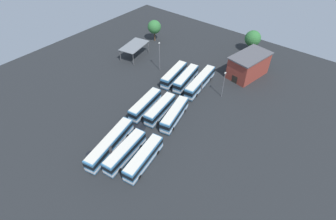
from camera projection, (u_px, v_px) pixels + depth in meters
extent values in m
plane|color=black|center=(161.00, 115.00, 65.16)|extent=(107.99, 107.99, 0.00)
cube|color=teal|center=(144.00, 158.00, 52.79)|extent=(11.46, 4.30, 2.99)
cube|color=beige|center=(143.00, 153.00, 51.76)|extent=(10.99, 4.03, 0.14)
cube|color=black|center=(144.00, 157.00, 52.48)|extent=(11.52, 4.35, 0.96)
cube|color=silver|center=(144.00, 161.00, 53.35)|extent=(11.52, 4.35, 0.60)
cube|color=black|center=(158.00, 138.00, 56.09)|extent=(0.40, 1.98, 1.10)
cylinder|color=black|center=(149.00, 149.00, 56.33)|extent=(1.04, 0.47, 1.00)
cylinder|color=black|center=(158.00, 152.00, 55.52)|extent=(1.04, 0.47, 1.00)
cylinder|color=black|center=(130.00, 172.00, 51.78)|extent=(1.04, 0.47, 1.00)
cylinder|color=black|center=(139.00, 177.00, 50.96)|extent=(1.04, 0.47, 1.00)
cube|color=teal|center=(125.00, 152.00, 54.00)|extent=(11.56, 3.94, 2.99)
cube|color=beige|center=(124.00, 147.00, 52.96)|extent=(11.08, 3.68, 0.14)
cube|color=black|center=(125.00, 150.00, 53.68)|extent=(11.62, 3.98, 0.96)
cube|color=silver|center=(126.00, 154.00, 54.55)|extent=(11.62, 3.98, 0.60)
cube|color=black|center=(141.00, 133.00, 57.26)|extent=(0.33, 1.99, 1.10)
cylinder|color=black|center=(132.00, 143.00, 57.54)|extent=(1.03, 0.43, 1.00)
cylinder|color=black|center=(140.00, 147.00, 56.68)|extent=(1.03, 0.43, 1.00)
cylinder|color=black|center=(111.00, 165.00, 53.04)|extent=(1.03, 0.43, 1.00)
cylinder|color=black|center=(119.00, 170.00, 52.17)|extent=(1.03, 0.43, 1.00)
cube|color=teal|center=(110.00, 144.00, 55.61)|extent=(14.37, 5.39, 2.99)
cube|color=beige|center=(109.00, 139.00, 54.58)|extent=(13.78, 5.08, 0.14)
cube|color=black|center=(110.00, 142.00, 55.30)|extent=(14.45, 5.45, 0.96)
cube|color=silver|center=(111.00, 146.00, 56.17)|extent=(14.45, 5.45, 0.60)
cube|color=black|center=(128.00, 121.00, 59.99)|extent=(0.48, 1.96, 1.10)
cube|color=#47474C|center=(106.00, 149.00, 54.57)|extent=(1.41, 2.62, 2.87)
cylinder|color=black|center=(119.00, 133.00, 59.79)|extent=(1.04, 0.51, 1.00)
cylinder|color=black|center=(127.00, 136.00, 59.04)|extent=(1.04, 0.51, 1.00)
cylinder|color=black|center=(94.00, 161.00, 53.90)|extent=(1.04, 0.51, 1.00)
cylinder|color=black|center=(103.00, 165.00, 53.15)|extent=(1.04, 0.51, 1.00)
cube|color=teal|center=(175.00, 114.00, 62.56)|extent=(11.34, 4.89, 2.99)
cube|color=beige|center=(175.00, 109.00, 61.53)|extent=(10.87, 4.60, 0.14)
cube|color=black|center=(175.00, 113.00, 62.25)|extent=(11.40, 4.94, 0.96)
cube|color=silver|center=(175.00, 117.00, 63.12)|extent=(11.40, 4.94, 0.60)
cube|color=black|center=(184.00, 99.00, 65.93)|extent=(0.51, 1.96, 1.10)
cylinder|color=black|center=(176.00, 109.00, 66.10)|extent=(1.04, 0.52, 1.00)
cylinder|color=black|center=(184.00, 111.00, 65.38)|extent=(1.04, 0.52, 1.00)
cylinder|color=black|center=(164.00, 126.00, 61.46)|extent=(1.04, 0.52, 1.00)
cylinder|color=black|center=(173.00, 129.00, 60.74)|extent=(1.04, 0.52, 1.00)
cube|color=teal|center=(160.00, 109.00, 63.96)|extent=(10.80, 3.89, 2.99)
cube|color=beige|center=(160.00, 104.00, 62.93)|extent=(10.35, 3.64, 0.14)
cube|color=black|center=(160.00, 108.00, 63.65)|extent=(10.86, 3.94, 0.96)
cube|color=silver|center=(160.00, 112.00, 64.52)|extent=(10.86, 3.94, 0.60)
cube|color=black|center=(171.00, 96.00, 66.99)|extent=(0.34, 1.98, 1.10)
cylinder|color=black|center=(163.00, 104.00, 67.36)|extent=(1.03, 0.44, 1.00)
cylinder|color=black|center=(171.00, 107.00, 66.50)|extent=(1.03, 0.44, 1.00)
cylinder|color=black|center=(149.00, 119.00, 63.14)|extent=(1.03, 0.44, 1.00)
cylinder|color=black|center=(157.00, 123.00, 62.28)|extent=(1.03, 0.44, 1.00)
cube|color=teal|center=(145.00, 105.00, 65.27)|extent=(11.27, 4.06, 2.99)
cube|color=beige|center=(145.00, 100.00, 64.23)|extent=(10.80, 3.80, 0.14)
cube|color=black|center=(145.00, 103.00, 64.95)|extent=(11.33, 4.10, 0.96)
cube|color=silver|center=(146.00, 107.00, 65.82)|extent=(11.33, 4.10, 0.60)
cube|color=black|center=(157.00, 91.00, 68.46)|extent=(0.36, 1.98, 1.10)
cylinder|color=black|center=(149.00, 100.00, 68.76)|extent=(1.03, 0.45, 1.00)
cylinder|color=black|center=(157.00, 102.00, 67.91)|extent=(1.03, 0.45, 1.00)
cylinder|color=black|center=(134.00, 115.00, 64.33)|extent=(1.03, 0.45, 1.00)
cylinder|color=black|center=(142.00, 118.00, 63.49)|extent=(1.03, 0.45, 1.00)
cube|color=teal|center=(200.00, 82.00, 72.54)|extent=(14.38, 4.25, 2.99)
cube|color=beige|center=(201.00, 77.00, 71.51)|extent=(13.79, 3.98, 0.14)
cube|color=black|center=(200.00, 81.00, 72.23)|extent=(14.45, 4.29, 0.96)
cube|color=silver|center=(200.00, 84.00, 73.10)|extent=(14.45, 4.29, 0.60)
cube|color=black|center=(211.00, 68.00, 76.70)|extent=(0.32, 1.99, 1.10)
cube|color=#47474C|center=(198.00, 85.00, 71.55)|extent=(1.21, 2.58, 2.87)
cylinder|color=black|center=(203.00, 77.00, 76.65)|extent=(1.03, 0.43, 1.00)
cylinder|color=black|center=(210.00, 79.00, 75.77)|extent=(1.03, 0.43, 1.00)
cylinder|color=black|center=(189.00, 93.00, 71.03)|extent=(1.03, 0.43, 1.00)
cylinder|color=black|center=(196.00, 95.00, 70.15)|extent=(1.03, 0.43, 1.00)
cube|color=teal|center=(186.00, 78.00, 73.83)|extent=(11.68, 4.40, 2.99)
cube|color=beige|center=(186.00, 74.00, 72.80)|extent=(11.19, 4.13, 0.14)
cube|color=black|center=(186.00, 77.00, 73.51)|extent=(11.74, 4.44, 0.96)
cube|color=silver|center=(186.00, 81.00, 74.38)|extent=(11.74, 4.44, 0.60)
cube|color=black|center=(195.00, 67.00, 77.21)|extent=(0.41, 1.97, 1.10)
cylinder|color=black|center=(188.00, 75.00, 77.42)|extent=(1.04, 0.47, 1.00)
cylinder|color=black|center=(195.00, 77.00, 76.61)|extent=(1.04, 0.47, 1.00)
cylinder|color=black|center=(177.00, 88.00, 72.76)|extent=(1.04, 0.47, 1.00)
cylinder|color=black|center=(184.00, 90.00, 71.96)|extent=(1.04, 0.47, 1.00)
cube|color=teal|center=(174.00, 75.00, 75.20)|extent=(11.56, 4.26, 2.99)
cube|color=beige|center=(174.00, 70.00, 74.17)|extent=(11.08, 3.99, 0.14)
cube|color=black|center=(174.00, 73.00, 74.89)|extent=(11.62, 4.30, 0.96)
cube|color=silver|center=(174.00, 77.00, 75.76)|extent=(11.62, 4.30, 0.60)
cube|color=black|center=(183.00, 64.00, 78.52)|extent=(0.39, 1.98, 1.10)
cylinder|color=black|center=(176.00, 72.00, 78.76)|extent=(1.04, 0.46, 1.00)
cylinder|color=black|center=(183.00, 74.00, 77.94)|extent=(1.04, 0.46, 1.00)
cylinder|color=black|center=(165.00, 84.00, 74.18)|extent=(1.04, 0.46, 1.00)
cylinder|color=black|center=(172.00, 86.00, 73.36)|extent=(1.04, 0.46, 1.00)
cube|color=maroon|center=(248.00, 66.00, 76.13)|extent=(12.70, 8.66, 6.41)
cube|color=#4C4C51|center=(251.00, 56.00, 73.89)|extent=(13.46, 9.18, 0.36)
cube|color=black|center=(234.00, 79.00, 74.66)|extent=(0.39, 1.78, 2.20)
cube|color=slate|center=(134.00, 46.00, 83.78)|extent=(10.66, 7.29, 0.20)
cylinder|color=#59595B|center=(136.00, 44.00, 89.03)|extent=(0.20, 0.20, 3.90)
cylinder|color=#59595B|center=(149.00, 47.00, 87.33)|extent=(0.20, 0.20, 3.90)
cylinder|color=#59595B|center=(120.00, 56.00, 82.94)|extent=(0.20, 0.20, 3.90)
cylinder|color=#59595B|center=(133.00, 60.00, 81.23)|extent=(0.20, 0.20, 3.90)
cylinder|color=slate|center=(223.00, 85.00, 68.25)|extent=(0.16, 0.16, 7.27)
cube|color=silver|center=(225.00, 73.00, 65.73)|extent=(0.56, 0.28, 0.20)
cylinder|color=slate|center=(160.00, 57.00, 77.37)|extent=(0.16, 0.16, 8.83)
cube|color=silver|center=(159.00, 43.00, 74.33)|extent=(0.56, 0.28, 0.20)
cylinder|color=brown|center=(155.00, 36.00, 93.92)|extent=(0.44, 0.44, 3.18)
sphere|color=#2D6B33|center=(154.00, 27.00, 91.56)|extent=(4.64, 4.64, 4.64)
cylinder|color=brown|center=(251.00, 48.00, 88.09)|extent=(0.44, 0.44, 2.57)
sphere|color=#2D6B33|center=(253.00, 38.00, 85.78)|extent=(5.17, 5.17, 5.17)
cylinder|color=black|center=(167.00, 100.00, 69.36)|extent=(1.50, 1.50, 0.01)
cylinder|color=black|center=(90.00, 154.00, 55.77)|extent=(2.05, 2.05, 0.01)
cylinder|color=black|center=(137.00, 127.00, 61.96)|extent=(4.34, 4.34, 0.01)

